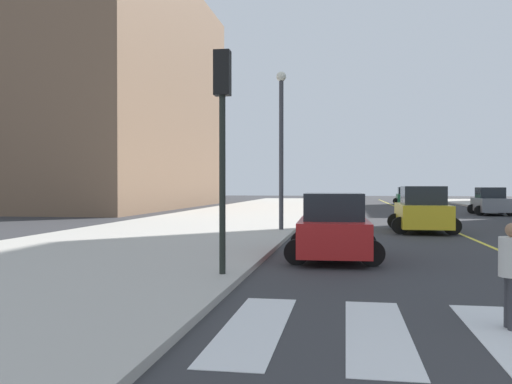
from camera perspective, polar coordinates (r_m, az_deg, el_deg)
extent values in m
cube|color=#B2ADA3|center=(25.17, -7.42, -3.99)|extent=(10.00, 120.00, 0.15)
cube|color=silver|center=(8.40, -0.18, -13.90)|extent=(0.90, 4.00, 0.01)
cube|color=silver|center=(8.30, 12.56, -14.09)|extent=(0.90, 4.00, 0.01)
cube|color=silver|center=(8.59, 25.00, -13.63)|extent=(0.90, 4.00, 0.01)
cube|color=yellow|center=(44.34, 15.77, -2.08)|extent=(0.16, 80.00, 0.01)
cube|color=brown|center=(55.60, -15.26, 9.72)|extent=(16.00, 32.00, 21.77)
cube|color=slate|center=(42.93, 23.35, -1.23)|extent=(2.17, 4.52, 0.95)
cube|color=#1E2328|center=(43.17, 23.29, -0.08)|extent=(1.78, 2.29, 0.81)
cylinder|color=black|center=(41.39, 22.35, -1.81)|extent=(0.73, 0.26, 0.72)
cylinder|color=black|center=(41.82, 25.12, -1.80)|extent=(0.73, 0.26, 0.72)
cylinder|color=black|center=(44.10, 21.67, -1.66)|extent=(0.73, 0.26, 0.72)
cylinder|color=black|center=(44.51, 24.28, -1.65)|extent=(0.73, 0.26, 0.72)
cube|color=#236B42|center=(62.98, 15.41, -0.62)|extent=(2.15, 4.43, 0.93)
cube|color=#1E2328|center=(63.23, 15.39, 0.14)|extent=(1.75, 2.25, 0.79)
cylinder|color=black|center=(61.59, 14.55, -0.99)|extent=(0.71, 0.26, 0.70)
cylinder|color=black|center=(61.72, 16.42, -0.99)|extent=(0.71, 0.26, 0.70)
cylinder|color=black|center=(64.28, 14.44, -0.92)|extent=(0.71, 0.26, 0.70)
cylinder|color=black|center=(64.41, 16.22, -0.92)|extent=(0.71, 0.26, 0.70)
cube|color=gold|center=(26.04, 16.98, -2.33)|extent=(2.18, 4.70, 1.00)
cube|color=#1E2328|center=(25.73, 17.06, -0.36)|extent=(1.81, 2.36, 0.85)
cylinder|color=black|center=(27.64, 18.84, -2.97)|extent=(0.76, 0.26, 0.76)
cylinder|color=black|center=(27.40, 14.36, -2.98)|extent=(0.76, 0.26, 0.76)
cylinder|color=black|center=(24.79, 19.86, -3.39)|extent=(0.76, 0.26, 0.76)
cylinder|color=black|center=(24.51, 14.87, -3.42)|extent=(0.76, 0.26, 0.76)
cube|color=red|center=(15.90, 8.11, -4.46)|extent=(2.06, 4.31, 0.91)
cube|color=#1E2328|center=(15.60, 8.12, -1.54)|extent=(1.69, 2.18, 0.77)
cylinder|color=black|center=(17.29, 11.34, -5.23)|extent=(0.70, 0.24, 0.69)
cylinder|color=black|center=(17.27, 4.79, -5.22)|extent=(0.70, 0.24, 0.69)
cylinder|color=black|center=(14.67, 12.02, -6.28)|extent=(0.70, 0.24, 0.69)
cylinder|color=black|center=(14.65, 4.29, -6.28)|extent=(0.70, 0.24, 0.69)
cylinder|color=black|center=(12.14, -3.54, 0.75)|extent=(0.14, 0.14, 3.97)
cube|color=black|center=(12.39, -3.55, 12.32)|extent=(0.36, 0.28, 1.00)
sphere|color=red|center=(12.63, -3.36, 13.50)|extent=(0.18, 0.18, 0.18)
sphere|color=orange|center=(12.56, -3.36, 12.16)|extent=(0.18, 0.18, 0.18)
sphere|color=green|center=(12.51, -3.36, 10.81)|extent=(0.18, 0.18, 0.18)
cylinder|color=#38383D|center=(9.08, 25.06, -10.37)|extent=(0.18, 0.18, 0.78)
cylinder|color=beige|center=(8.90, 25.25, -6.17)|extent=(0.39, 0.39, 0.58)
cylinder|color=#38383D|center=(24.49, 2.66, 3.92)|extent=(0.20, 0.20, 6.70)
sphere|color=silver|center=(24.93, 2.66, 11.98)|extent=(0.44, 0.44, 0.44)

